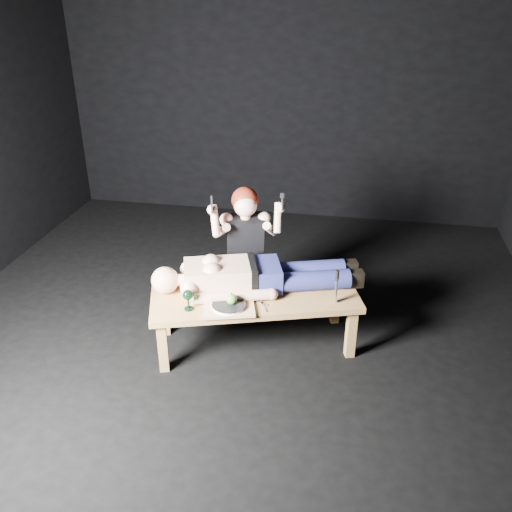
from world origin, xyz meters
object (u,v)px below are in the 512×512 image
(carving_knife, at_px, (336,287))
(table, at_px, (255,320))
(lying_man, at_px, (259,272))
(serving_tray, at_px, (229,308))
(goblet, at_px, (188,300))
(kneeling_woman, at_px, (245,248))

(carving_knife, bearing_deg, table, 162.67)
(lying_man, bearing_deg, serving_tray, -131.70)
(table, height_order, lying_man, lying_man)
(lying_man, relative_size, goblet, 9.71)
(kneeling_woman, bearing_deg, table, -85.77)
(table, xyz_separation_m, kneeling_woman, (-0.17, 0.48, 0.36))
(goblet, bearing_deg, serving_tray, 11.25)
(kneeling_woman, relative_size, carving_knife, 4.46)
(serving_tray, bearing_deg, goblet, -168.75)
(table, relative_size, carving_knife, 5.84)
(kneeling_woman, bearing_deg, serving_tray, -103.36)
(table, bearing_deg, serving_tray, -140.03)
(lying_man, height_order, serving_tray, lying_man)
(goblet, bearing_deg, carving_knife, 15.60)
(serving_tray, relative_size, carving_knife, 1.37)
(serving_tray, height_order, goblet, goblet)
(kneeling_woman, bearing_deg, goblet, -123.95)
(table, relative_size, serving_tray, 4.27)
(kneeling_woman, relative_size, serving_tray, 3.27)
(goblet, bearing_deg, kneeling_woman, 71.67)
(kneeling_woman, distance_m, goblet, 0.81)
(lying_man, xyz_separation_m, serving_tray, (-0.16, -0.35, -0.12))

